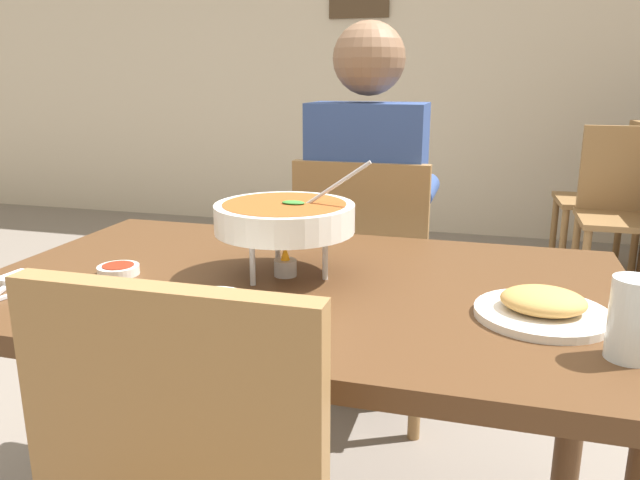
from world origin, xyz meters
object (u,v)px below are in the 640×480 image
object	(u,v)px
dining_table_main	(301,324)
chair_diner_main	(365,276)
rice_plate	(216,310)
chair_bg_right	(614,190)
curry_bowl	(285,218)
sauce_dish	(118,270)
diner_main	(369,204)
appetizer_plate	(543,307)
drink_glass	(632,323)
chair_bg_window	(622,203)

from	to	relation	value
dining_table_main	chair_diner_main	world-z (taller)	chair_diner_main
rice_plate	chair_bg_right	xyz separation A→B (m)	(1.16, 2.94, -0.24)
curry_bowl	sauce_dish	xyz separation A→B (m)	(-0.36, -0.09, -0.12)
diner_main	appetizer_plate	world-z (taller)	diner_main
sauce_dish	chair_bg_right	world-z (taller)	chair_bg_right
drink_glass	chair_bg_right	distance (m)	2.96
rice_plate	sauce_dish	xyz separation A→B (m)	(-0.32, 0.18, -0.01)
rice_plate	appetizer_plate	world-z (taller)	same
dining_table_main	diner_main	distance (m)	0.75
dining_table_main	rice_plate	size ratio (longest dim) A/B	5.69
chair_diner_main	curry_bowl	size ratio (longest dim) A/B	2.71
chair_bg_right	drink_glass	bearing A→B (deg)	-99.34
rice_plate	diner_main	bearing A→B (deg)	85.52
sauce_dish	chair_bg_right	bearing A→B (deg)	61.87
chair_diner_main	rice_plate	xyz separation A→B (m)	(-0.08, -0.96, 0.24)
chair_diner_main	appetizer_plate	size ratio (longest dim) A/B	3.75
chair_diner_main	chair_bg_window	world-z (taller)	same
chair_diner_main	appetizer_plate	bearing A→B (deg)	-58.64
diner_main	chair_bg_right	bearing A→B (deg)	61.07
chair_diner_main	chair_bg_window	bearing A→B (deg)	56.18
dining_table_main	sauce_dish	size ratio (longest dim) A/B	15.17
chair_bg_window	appetizer_plate	bearing A→B (deg)	-103.48
chair_diner_main	chair_bg_window	size ratio (longest dim) A/B	1.00
rice_plate	appetizer_plate	xyz separation A→B (m)	(0.56, 0.17, 0.00)
rice_plate	chair_bg_window	size ratio (longest dim) A/B	0.27
sauce_dish	chair_bg_window	bearing A→B (deg)	58.31
rice_plate	sauce_dish	size ratio (longest dim) A/B	2.67
sauce_dish	drink_glass	size ratio (longest dim) A/B	0.69
curry_bowl	chair_bg_right	bearing A→B (deg)	67.24
diner_main	chair_bg_right	size ratio (longest dim) A/B	1.46
dining_table_main	chair_diner_main	xyz separation A→B (m)	(-0.00, 0.70, -0.11)
diner_main	sauce_dish	bearing A→B (deg)	-116.15
sauce_dish	chair_bg_window	xyz separation A→B (m)	(1.44, 2.34, -0.23)
curry_bowl	appetizer_plate	world-z (taller)	curry_bowl
dining_table_main	diner_main	bearing A→B (deg)	90.00
appetizer_plate	chair_bg_right	world-z (taller)	chair_bg_right
dining_table_main	appetizer_plate	xyz separation A→B (m)	(0.48, -0.09, 0.12)
appetizer_plate	chair_bg_window	world-z (taller)	chair_bg_window
chair_diner_main	rice_plate	distance (m)	0.99
chair_diner_main	sauce_dish	distance (m)	0.90
appetizer_plate	chair_bg_right	distance (m)	2.85
dining_table_main	appetizer_plate	world-z (taller)	appetizer_plate
chair_diner_main	chair_bg_right	world-z (taller)	same
dining_table_main	curry_bowl	distance (m)	0.24
dining_table_main	chair_bg_right	world-z (taller)	chair_bg_right
chair_diner_main	chair_bg_window	distance (m)	1.88
chair_bg_right	rice_plate	bearing A→B (deg)	-111.44
dining_table_main	diner_main	size ratio (longest dim) A/B	1.04
rice_plate	sauce_dish	distance (m)	0.37
curry_bowl	drink_glass	world-z (taller)	curry_bowl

